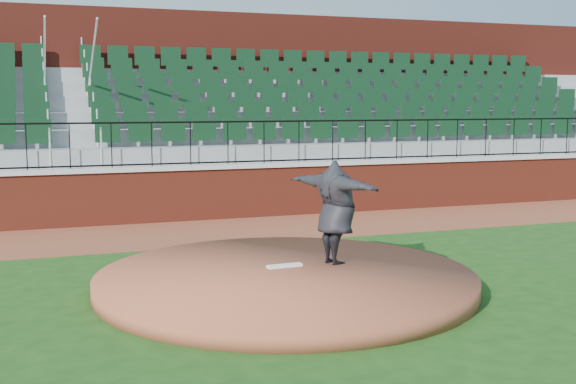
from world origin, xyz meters
The scene contains 10 objects.
ground centered at (0.00, 0.00, 0.00)m, with size 90.00×90.00×0.00m, color #183E11.
warning_track centered at (0.00, 5.40, 0.01)m, with size 34.00×3.20×0.01m, color brown.
field_wall centered at (0.00, 7.00, 0.60)m, with size 34.00×0.35×1.20m, color maroon.
wall_cap centered at (0.00, 7.00, 1.25)m, with size 34.00×0.45×0.10m, color #B7B7B7.
wall_railing centered at (0.00, 7.00, 1.80)m, with size 34.00×0.05×1.00m, color black, non-canonical shape.
seating_stands centered at (0.00, 9.72, 2.30)m, with size 34.00×5.10×4.60m, color gray, non-canonical shape.
concourse_wall centered at (0.00, 12.52, 2.75)m, with size 34.00×0.50×5.50m, color maroon.
pitchers_mound centered at (-0.45, 0.34, 0.12)m, with size 5.63×5.63×0.25m, color brown.
pitching_rubber centered at (-0.34, 0.69, 0.27)m, with size 0.56×0.14×0.04m, color white.
pitcher centered at (0.49, 0.65, 1.06)m, with size 2.00×0.54×1.63m, color black.
Camera 1 is at (-3.94, -9.56, 2.77)m, focal length 45.04 mm.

